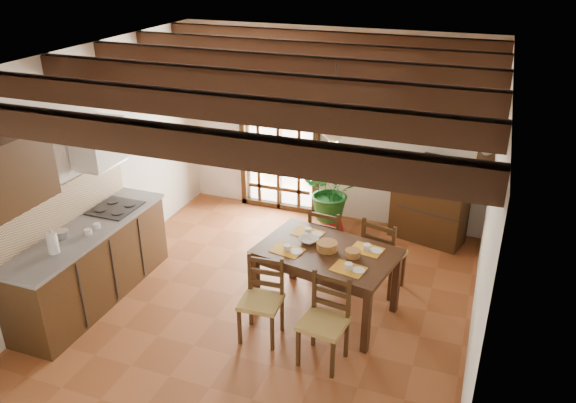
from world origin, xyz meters
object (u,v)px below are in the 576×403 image
at_px(chair_far_right, 382,267).
at_px(sideboard, 429,212).
at_px(crt_tv, 434,171).
at_px(chair_near_right, 323,337).
at_px(chair_far_left, 328,252).
at_px(dining_table, 327,258).
at_px(pendant_lamp, 334,135).
at_px(potted_plant, 332,194).
at_px(chair_near_left, 261,314).
at_px(kitchen_counter, 91,263).

xyz_separation_m(chair_far_right, sideboard, (0.35, 1.47, 0.12)).
distance_m(chair_far_right, crt_tv, 1.67).
bearing_deg(chair_near_right, chair_far_left, 112.67).
distance_m(dining_table, chair_near_right, 0.93).
relative_size(chair_near_right, pendant_lamp, 1.10).
distance_m(chair_near_right, potted_plant, 2.85).
distance_m(chair_far_left, chair_far_right, 0.73).
xyz_separation_m(chair_near_left, chair_far_left, (0.28, 1.47, 0.01)).
bearing_deg(chair_near_right, potted_plant, 112.19).
bearing_deg(pendant_lamp, chair_near_right, -76.36).
distance_m(chair_near_right, chair_far_left, 1.67).
bearing_deg(chair_far_right, chair_far_left, 3.61).
bearing_deg(chair_far_left, dining_table, 111.34).
bearing_deg(crt_tv, chair_far_left, -113.73).
bearing_deg(pendant_lamp, dining_table, -90.00).
bearing_deg(chair_far_left, chair_far_right, 175.32).
bearing_deg(chair_far_left, kitchen_counter, 37.91).
height_order(chair_far_right, pendant_lamp, pendant_lamp).
distance_m(chair_far_left, potted_plant, 1.20).
bearing_deg(potted_plant, pendant_lamp, -74.68).
bearing_deg(chair_near_right, chair_near_left, 176.75).
xyz_separation_m(chair_near_right, chair_far_left, (-0.44, 1.61, -0.00)).
xyz_separation_m(kitchen_counter, crt_tv, (3.47, 2.82, 0.56)).
xyz_separation_m(chair_far_left, sideboard, (1.06, 1.33, 0.13)).
bearing_deg(crt_tv, chair_near_left, -100.73).
bearing_deg(kitchen_counter, sideboard, 39.17).
distance_m(kitchen_counter, chair_near_right, 2.85).
relative_size(chair_far_left, crt_tv, 1.83).
xyz_separation_m(crt_tv, pendant_lamp, (-0.84, -2.03, 1.05)).
height_order(chair_near_left, crt_tv, crt_tv).
bearing_deg(crt_tv, kitchen_counter, -125.94).
bearing_deg(chair_far_left, sideboard, -122.45).
relative_size(chair_far_left, potted_plant, 0.41).
xyz_separation_m(chair_near_left, chair_near_right, (0.72, -0.14, 0.01)).
height_order(potted_plant, pendant_lamp, pendant_lamp).
height_order(sideboard, crt_tv, crt_tv).
relative_size(chair_near_right, chair_far_right, 0.96).
bearing_deg(sideboard, crt_tv, -75.00).
bearing_deg(kitchen_counter, pendant_lamp, 16.70).
distance_m(chair_near_right, sideboard, 3.01).
height_order(kitchen_counter, pendant_lamp, pendant_lamp).
xyz_separation_m(dining_table, pendant_lamp, (0.00, 0.10, 1.39)).
bearing_deg(dining_table, pendant_lamp, 100.73).
height_order(sideboard, pendant_lamp, pendant_lamp).
distance_m(kitchen_counter, dining_table, 2.72).
relative_size(chair_near_left, potted_plant, 0.40).
xyz_separation_m(kitchen_counter, sideboard, (3.47, 2.83, -0.05)).
bearing_deg(dining_table, kitchen_counter, -154.59).
bearing_deg(sideboard, chair_far_left, -113.56).
bearing_deg(crt_tv, pendant_lamp, -97.60).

